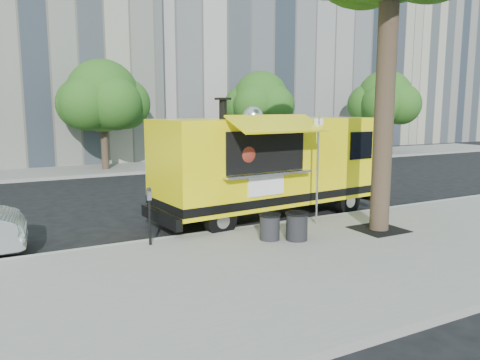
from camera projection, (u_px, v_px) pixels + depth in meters
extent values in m
plane|color=black|center=(239.00, 223.00, 13.29)|extent=(120.00, 120.00, 0.00)
cube|color=gray|center=(328.00, 261.00, 9.79)|extent=(60.00, 6.00, 0.15)
cube|color=#999993|center=(255.00, 228.00, 12.47)|extent=(60.00, 0.14, 0.16)
cube|color=gray|center=(121.00, 168.00, 25.06)|extent=(60.00, 5.00, 0.15)
cube|color=#9B9591|center=(237.00, 23.00, 37.40)|extent=(20.00, 14.00, 20.00)
cube|color=#A19C86|center=(391.00, 60.00, 46.92)|extent=(16.00, 12.00, 16.00)
cylinder|color=#33261C|center=(385.00, 102.00, 11.53)|extent=(0.48, 0.48, 6.50)
cube|color=black|center=(379.00, 229.00, 12.03)|extent=(1.20, 1.20, 0.02)
cylinder|color=#33261C|center=(105.00, 144.00, 23.69)|extent=(0.36, 0.36, 2.60)
sphere|color=#225115|center=(102.00, 96.00, 23.32)|extent=(3.60, 3.60, 3.60)
cylinder|color=#33261C|center=(261.00, 139.00, 27.60)|extent=(0.36, 0.36, 2.60)
sphere|color=#225115|center=(261.00, 99.00, 27.25)|extent=(3.24, 3.24, 3.24)
cylinder|color=#33261C|center=(383.00, 134.00, 32.41)|extent=(0.36, 0.36, 2.60)
sphere|color=#225115|center=(385.00, 98.00, 32.03)|extent=(3.78, 3.78, 3.78)
cylinder|color=silver|center=(317.00, 169.00, 12.40)|extent=(0.06, 0.06, 3.00)
cube|color=white|center=(319.00, 125.00, 12.23)|extent=(0.28, 0.02, 0.35)
cylinder|color=black|center=(150.00, 222.00, 10.62)|extent=(0.06, 0.06, 1.05)
cube|color=silver|center=(149.00, 195.00, 10.52)|extent=(0.10, 0.08, 0.22)
sphere|color=black|center=(149.00, 190.00, 10.50)|extent=(0.11, 0.11, 0.11)
cube|color=#FFE80D|center=(268.00, 160.00, 13.71)|extent=(6.92, 2.91, 2.44)
cube|color=black|center=(268.00, 193.00, 13.86)|extent=(6.95, 2.94, 0.23)
cube|color=black|center=(350.00, 191.00, 15.78)|extent=(0.39, 2.17, 0.31)
cube|color=black|center=(161.00, 217.00, 12.02)|extent=(0.39, 2.17, 0.31)
cube|color=black|center=(350.00, 142.00, 15.49)|extent=(0.22, 1.82, 0.98)
cylinder|color=black|center=(347.00, 201.00, 14.39)|extent=(0.85, 0.37, 0.83)
cylinder|color=black|center=(306.00, 192.00, 15.97)|extent=(0.85, 0.37, 0.83)
cylinder|color=black|center=(220.00, 220.00, 11.91)|extent=(0.85, 0.37, 0.83)
cylinder|color=black|center=(186.00, 207.00, 13.48)|extent=(0.85, 0.37, 0.83)
cube|color=black|center=(265.00, 151.00, 12.25)|extent=(2.49, 0.42, 1.09)
cube|color=silver|center=(268.00, 174.00, 12.21)|extent=(2.71, 0.61, 0.06)
cube|color=#FFE80D|center=(278.00, 124.00, 11.69)|extent=(2.67, 1.22, 0.43)
cube|color=white|center=(266.00, 186.00, 12.32)|extent=(1.14, 0.15, 0.52)
cylinder|color=black|center=(223.00, 109.00, 12.63)|extent=(0.21, 0.21, 0.57)
sphere|color=silver|center=(253.00, 116.00, 13.46)|extent=(0.58, 0.58, 0.58)
sphere|color=maroon|center=(241.00, 153.00, 12.18)|extent=(0.87, 0.87, 0.87)
cylinder|color=#FF590C|center=(246.00, 159.00, 12.02)|extent=(0.36, 0.16, 0.35)
cylinder|color=black|center=(270.00, 227.00, 11.08)|extent=(0.47, 0.47, 0.62)
cylinder|color=black|center=(270.00, 215.00, 11.03)|extent=(0.52, 0.52, 0.04)
cylinder|color=black|center=(297.00, 226.00, 11.05)|extent=(0.51, 0.51, 0.66)
cylinder|color=black|center=(297.00, 213.00, 11.00)|extent=(0.55, 0.55, 0.04)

